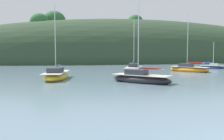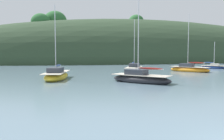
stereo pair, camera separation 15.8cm
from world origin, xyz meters
name	(u,v)px [view 2 (the right image)]	position (x,y,z in m)	size (l,w,h in m)	color
far_shoreline_hill	(143,62)	(24.89, 71.21, 0.06)	(150.00, 36.00, 31.68)	#2D422B
sailboat_grey_yawl	(213,67)	(25.04, 34.63, 0.32)	(4.33, 4.68, 5.58)	navy
sailboat_red_portside	(134,70)	(6.21, 29.69, 0.43)	(5.40, 7.56, 8.74)	#196B56
sailboat_navy_dinghy	(189,69)	(15.85, 28.88, 0.42)	(5.70, 6.91, 9.95)	orange
sailboat_white_near	(57,76)	(-6.14, 22.93, 0.43)	(3.99, 7.53, 9.05)	gold
sailboat_orange_cutter	(140,79)	(2.50, 17.51, 0.42)	(6.23, 6.64, 9.34)	#232328
mooring_buoy_inner	(183,68)	(18.94, 35.62, 0.12)	(0.44, 0.44, 0.54)	red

